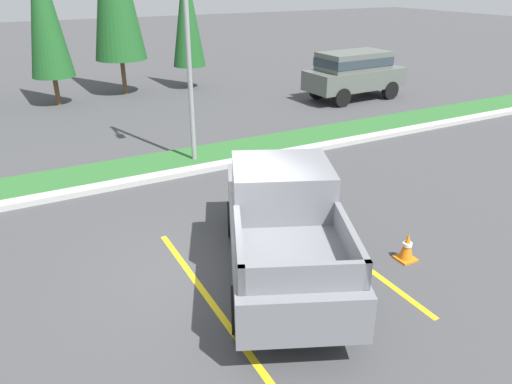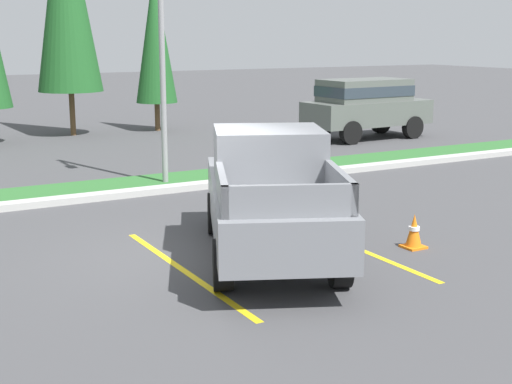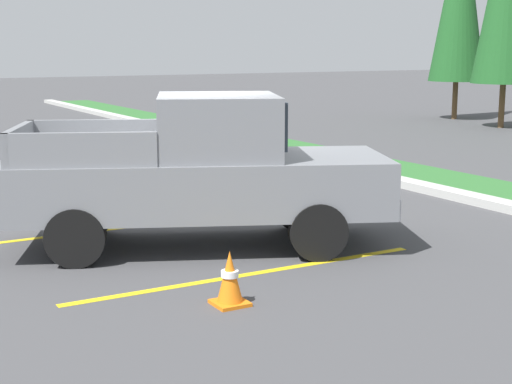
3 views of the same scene
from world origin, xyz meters
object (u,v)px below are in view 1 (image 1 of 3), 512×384
cypress_tree_right_inner (43,7)px  traffic_cone (407,247)px  pickup_truck_main (282,223)px  street_light (188,12)px  suv_distant (354,72)px  cypress_tree_far_right (187,13)px

cypress_tree_right_inner → traffic_cone: size_ratio=11.30×
pickup_truck_main → street_light: street_light is taller
street_light → cypress_tree_right_inner: street_light is taller
pickup_truck_main → suv_distant: same height
cypress_tree_right_inner → suv_distant: bearing=-23.6°
suv_distant → street_light: 10.65m
suv_distant → cypress_tree_right_inner: size_ratio=0.69×
street_light → traffic_cone: 8.30m
suv_distant → street_light: size_ratio=0.63×
street_light → cypress_tree_right_inner: (-2.63, 9.43, -0.29)m
cypress_tree_far_right → pickup_truck_main: bearing=-105.3°
suv_distant → street_light: bearing=-155.5°
pickup_truck_main → traffic_cone: 2.64m
street_light → traffic_cone: size_ratio=12.41×
pickup_truck_main → cypress_tree_right_inner: (-1.87, 15.71, 2.95)m
pickup_truck_main → street_light: size_ratio=0.74×
pickup_truck_main → suv_distant: (10.05, 10.50, 0.20)m
pickup_truck_main → cypress_tree_far_right: bearing=74.7°
cypress_tree_right_inner → cypress_tree_far_right: size_ratio=1.13×
suv_distant → cypress_tree_far_right: cypress_tree_far_right is taller
cypress_tree_right_inner → cypress_tree_far_right: 6.35m
cypress_tree_right_inner → cypress_tree_far_right: (6.32, 0.50, -0.45)m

